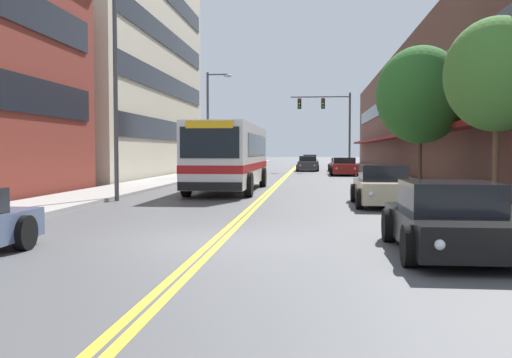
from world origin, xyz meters
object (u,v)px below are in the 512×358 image
at_px(traffic_signal_mast, 330,116).
at_px(city_bus, 230,154).
at_px(car_beige_parked_right_mid, 383,187).
at_px(car_silver_parked_right_far, 340,165).
at_px(car_dark_grey_moving_lead, 308,164).
at_px(street_lamp_left_far, 211,115).
at_px(car_champagne_moving_second, 310,161).
at_px(street_tree_right_near, 497,75).
at_px(car_black_parked_right_foreground, 450,221).
at_px(street_tree_right_mid, 421,95).
at_px(car_charcoal_parked_left_mid, 221,169).
at_px(car_red_parked_right_end, 344,167).
at_px(street_lamp_left_near, 120,57).

bearing_deg(traffic_signal_mast, city_bus, -102.04).
bearing_deg(city_bus, traffic_signal_mast, 77.96).
bearing_deg(car_beige_parked_right_mid, traffic_signal_mast, 91.52).
distance_m(car_silver_parked_right_far, car_dark_grey_moving_lead, 2.97).
bearing_deg(street_lamp_left_far, car_dark_grey_moving_lead, 64.40).
bearing_deg(city_bus, car_silver_parked_right_far, 76.28).
relative_size(car_champagne_moving_second, street_lamp_left_far, 0.57).
bearing_deg(car_dark_grey_moving_lead, car_silver_parked_right_far, -8.32).
xyz_separation_m(car_silver_parked_right_far, car_dark_grey_moving_lead, (-2.94, 0.43, 0.07)).
height_order(car_beige_parked_right_mid, street_tree_right_near, street_tree_right_near).
distance_m(car_black_parked_right_foreground, car_dark_grey_moving_lead, 42.15).
distance_m(car_beige_parked_right_mid, street_lamp_left_far, 21.81).
bearing_deg(car_champagne_moving_second, street_tree_right_mid, -83.69).
relative_size(city_bus, traffic_signal_mast, 1.53).
bearing_deg(car_black_parked_right_foreground, car_champagne_moving_second, 92.82).
bearing_deg(car_charcoal_parked_left_mid, street_tree_right_mid, -52.98).
bearing_deg(car_silver_parked_right_far, car_red_parked_right_end, -90.74).
height_order(car_champagne_moving_second, street_lamp_left_far, street_lamp_left_far).
relative_size(car_silver_parked_right_far, street_tree_right_mid, 0.77).
xyz_separation_m(car_charcoal_parked_left_mid, street_lamp_left_near, (-0.66, -18.64, 4.75)).
bearing_deg(street_tree_right_near, car_silver_parked_right_far, 94.27).
bearing_deg(city_bus, car_champagne_moving_second, 85.33).
relative_size(car_charcoal_parked_left_mid, car_beige_parked_right_mid, 1.14).
bearing_deg(city_bus, street_lamp_left_far, 104.17).
distance_m(car_silver_parked_right_far, street_tree_right_near, 35.81).
bearing_deg(car_champagne_moving_second, street_lamp_left_near, -97.88).
bearing_deg(street_tree_right_near, car_beige_parked_right_mid, 132.76).
bearing_deg(street_tree_right_near, car_champagne_moving_second, 96.01).
xyz_separation_m(car_black_parked_right_foreground, street_lamp_left_near, (-9.55, 9.90, 4.72)).
height_order(traffic_signal_mast, street_tree_right_near, traffic_signal_mast).
bearing_deg(car_black_parked_right_foreground, street_lamp_left_far, 108.51).
bearing_deg(car_champagne_moving_second, car_black_parked_right_foreground, -87.18).
distance_m(car_dark_grey_moving_lead, street_lamp_left_far, 15.57).
xyz_separation_m(car_champagne_moving_second, street_lamp_left_near, (-6.68, -48.30, 4.68)).
bearing_deg(city_bus, car_dark_grey_moving_lead, 82.70).
relative_size(car_black_parked_right_foreground, street_lamp_left_far, 0.59).
xyz_separation_m(street_tree_right_near, street_tree_right_mid, (-0.62, 8.03, 0.22)).
xyz_separation_m(car_charcoal_parked_left_mid, car_beige_parked_right_mid, (8.76, -19.50, 0.07)).
bearing_deg(car_champagne_moving_second, street_lamp_left_far, -102.57).
bearing_deg(car_beige_parked_right_mid, street_lamp_left_far, 115.86).
bearing_deg(street_lamp_left_near, car_red_parked_right_end, 67.95).
height_order(car_beige_parked_right_mid, car_dark_grey_moving_lead, car_beige_parked_right_mid).
height_order(car_silver_parked_right_far, street_tree_right_mid, street_tree_right_mid).
xyz_separation_m(car_charcoal_parked_left_mid, car_red_parked_right_end, (8.75, 4.59, 0.07)).
xyz_separation_m(car_black_parked_right_foreground, car_red_parked_right_end, (-0.13, 33.13, 0.04)).
bearing_deg(street_tree_right_mid, car_black_parked_right_foreground, -98.13).
height_order(car_black_parked_right_foreground, street_tree_right_near, street_tree_right_near).
relative_size(traffic_signal_mast, street_tree_right_near, 1.28).
bearing_deg(traffic_signal_mast, car_red_parked_right_end, -83.86).
bearing_deg(city_bus, car_beige_parked_right_mid, -47.46).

